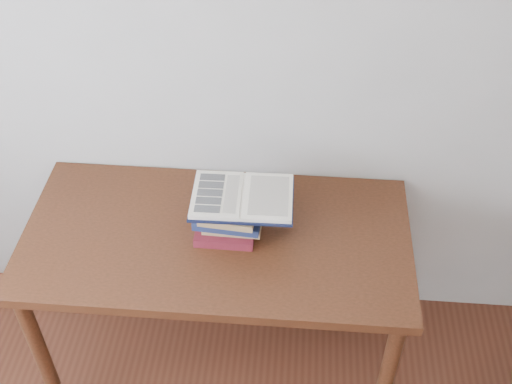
{
  "coord_description": "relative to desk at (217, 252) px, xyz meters",
  "views": [
    {
      "loc": [
        0.29,
        -0.24,
        2.52
      ],
      "look_at": [
        0.15,
        1.36,
        1.02
      ],
      "focal_mm": 45.0,
      "sensor_mm": 36.0,
      "label": 1
    }
  ],
  "objects": [
    {
      "name": "open_book",
      "position": [
        0.1,
        0.03,
        0.27
      ],
      "size": [
        0.37,
        0.26,
        0.03
      ],
      "rotation": [
        0.0,
        0.0,
        0.02
      ],
      "color": "black",
      "rests_on": "book_stack"
    },
    {
      "name": "book_stack",
      "position": [
        0.05,
        0.02,
        0.17
      ],
      "size": [
        0.25,
        0.21,
        0.16
      ],
      "color": "maroon",
      "rests_on": "desk"
    },
    {
      "name": "desk",
      "position": [
        0.0,
        0.0,
        0.0
      ],
      "size": [
        1.45,
        0.72,
        0.78
      ],
      "color": "#4D2313",
      "rests_on": "ground"
    }
  ]
}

